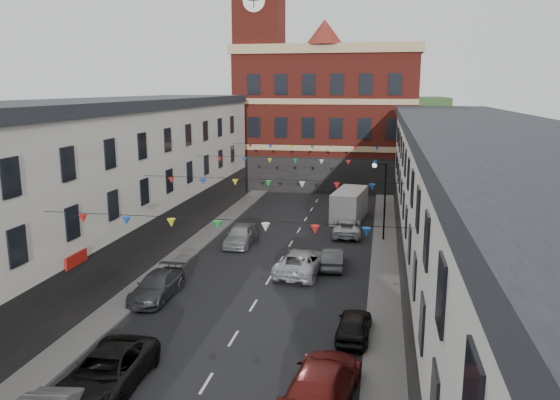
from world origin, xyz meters
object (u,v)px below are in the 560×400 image
Objects in this scene: white_van at (349,205)px; car_right_d at (354,325)px; car_right_c at (323,383)px; pedestrian at (256,235)px; street_lamp at (382,191)px; moving_car at (302,261)px; car_left_e at (241,235)px; car_right_f at (347,227)px; car_right_e at (333,258)px; car_left_c at (107,372)px; car_left_d at (157,286)px.

car_right_d is at bearing -78.24° from white_van.
car_right_c is at bearing -80.70° from white_van.
pedestrian is at bearing -116.56° from white_van.
street_lamp is 1.10× the size of moving_car.
car_left_e is 8.62m from car_right_f.
pedestrian is at bearing -37.15° from car_right_e.
white_van is at bearing -93.66° from car_right_e.
car_right_e is at bearing 64.74° from car_left_c.
car_right_e is 8.06m from car_right_f.
white_van is at bearing 51.48° from car_left_e.
car_right_c is 3.61× the size of pedestrian.
car_right_f is at bearing 59.29° from car_left_d.
street_lamp is 25.45m from car_left_c.
white_van reaches higher than moving_car.
street_lamp reaches higher than moving_car.
car_left_c is 17.79m from car_right_e.
car_right_c is at bearing 91.05° from car_right_e.
car_right_d is 10.19m from car_right_e.
car_right_c is at bearing -67.78° from car_left_e.
street_lamp is 1.30× the size of car_left_e.
white_van is (7.40, 9.53, 0.53)m from car_left_e.
white_van is 11.22m from pedestrian.
car_left_d is 0.79× the size of white_van.
white_van reaches higher than pedestrian.
car_right_c is 23.68m from car_right_f.
car_right_f is (0.35, 8.06, 0.01)m from car_right_e.
street_lamp is 1.27× the size of car_left_d.
car_left_c is 30.62m from white_van.
car_right_c is 15.64m from car_right_e.
car_right_c is 5.66m from car_right_d.
car_left_e is 1.18× the size of car_right_e.
moving_car reaches higher than car_left_c.
car_right_f is 0.79× the size of white_van.
car_left_c is at bearing -113.70° from street_lamp.
car_right_c is at bearing -94.83° from street_lamp.
car_right_d is at bearing 121.08° from moving_car.
car_left_e is 2.97× the size of pedestrian.
car_right_c is at bearing -83.94° from pedestrian.
car_right_e is at bearing -132.98° from moving_car.
street_lamp reaches higher than car_right_e.
white_van is (-0.85, 29.05, 0.51)m from car_right_c.
street_lamp reaches higher than car_right_c.
car_left_d is 1.00× the size of car_right_f.
car_left_d reaches higher than car_right_d.
car_left_e is at bearing -54.57° from car_right_d.
car_left_c reaches higher than car_right_d.
street_lamp is 8.15m from car_right_e.
moving_car is 3.53× the size of pedestrian.
pedestrian is (-7.15, 19.77, -0.04)m from car_right_c.
street_lamp is 17.21m from car_right_d.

